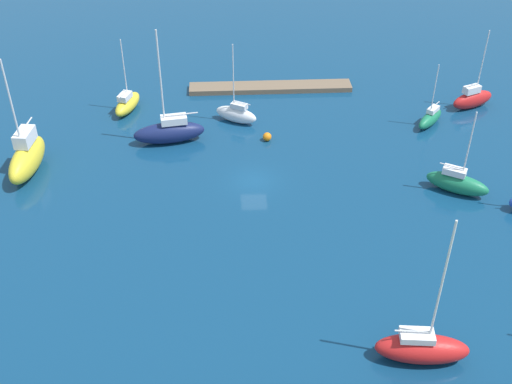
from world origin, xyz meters
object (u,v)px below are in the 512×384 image
object	(u,v)px
sailboat_white_lone_south	(236,114)
mooring_buoy_orange	(267,137)
sailboat_green_by_breakwater	(430,118)
sailboat_navy_center_basin	(169,131)
pier_dock	(270,87)
sailboat_red_west_end	(472,99)
sailboat_green_east_end	(457,183)
sailboat_yellow_along_channel	(127,103)
sailboat_yellow_inner_mooring	(27,157)
sailboat_red_far_south	(422,348)

from	to	relation	value
sailboat_white_lone_south	mooring_buoy_orange	distance (m)	5.15
sailboat_green_by_breakwater	sailboat_navy_center_basin	bearing A→B (deg)	-44.18
pier_dock	sailboat_red_west_end	bearing A→B (deg)	166.00
sailboat_navy_center_basin	sailboat_white_lone_south	distance (m)	7.97
sailboat_green_east_end	sailboat_white_lone_south	xyz separation A→B (m)	(19.94, -14.09, -0.05)
sailboat_green_east_end	sailboat_yellow_along_channel	size ratio (longest dim) A/B	1.01
sailboat_navy_center_basin	sailboat_white_lone_south	world-z (taller)	sailboat_navy_center_basin
sailboat_white_lone_south	sailboat_yellow_along_channel	xyz separation A→B (m)	(12.10, -3.09, -0.03)
sailboat_green_east_end	sailboat_green_by_breakwater	distance (m)	12.41
mooring_buoy_orange	sailboat_yellow_along_channel	bearing A→B (deg)	-25.30
sailboat_green_east_end	sailboat_navy_center_basin	world-z (taller)	sailboat_navy_center_basin
pier_dock	sailboat_yellow_inner_mooring	bearing A→B (deg)	33.71
sailboat_navy_center_basin	sailboat_red_west_end	distance (m)	34.12
sailboat_green_east_end	sailboat_yellow_inner_mooring	xyz separation A→B (m)	(40.15, -5.33, 0.65)
sailboat_green_east_end	sailboat_white_lone_south	distance (m)	24.41
sailboat_navy_center_basin	sailboat_white_lone_south	xyz separation A→B (m)	(-6.98, -3.84, -0.26)
sailboat_red_west_end	sailboat_yellow_inner_mooring	bearing A→B (deg)	169.94
sailboat_navy_center_basin	sailboat_yellow_along_channel	bearing A→B (deg)	-62.61
mooring_buoy_orange	sailboat_green_east_end	bearing A→B (deg)	149.30
sailboat_green_by_breakwater	sailboat_white_lone_south	bearing A→B (deg)	-53.25
sailboat_yellow_inner_mooring	sailboat_navy_center_basin	distance (m)	14.13
sailboat_yellow_inner_mooring	sailboat_navy_center_basin	bearing A→B (deg)	117.04
pier_dock	sailboat_navy_center_basin	distance (m)	16.01
sailboat_green_east_end	sailboat_red_far_south	distance (m)	20.82
sailboat_green_east_end	sailboat_red_west_end	world-z (taller)	sailboat_red_west_end
sailboat_green_east_end	sailboat_red_far_south	xyz separation A→B (m)	(8.33, 19.08, 0.10)
sailboat_red_far_south	sailboat_white_lone_south	distance (m)	35.14
pier_dock	sailboat_white_lone_south	world-z (taller)	sailboat_white_lone_south
sailboat_green_east_end	mooring_buoy_orange	xyz separation A→B (m)	(16.84, -10.00, -0.58)
mooring_buoy_orange	sailboat_yellow_inner_mooring	bearing A→B (deg)	11.34
pier_dock	sailboat_yellow_along_channel	distance (m)	16.94
sailboat_navy_center_basin	mooring_buoy_orange	world-z (taller)	sailboat_navy_center_basin
sailboat_green_by_breakwater	mooring_buoy_orange	xyz separation A→B (m)	(17.78, 2.37, -0.38)
sailboat_green_east_end	sailboat_navy_center_basin	xyz separation A→B (m)	(26.92, -10.25, 0.22)
sailboat_green_east_end	sailboat_navy_center_basin	bearing A→B (deg)	-170.47
sailboat_green_east_end	sailboat_red_west_end	distance (m)	17.40
pier_dock	mooring_buoy_orange	world-z (taller)	mooring_buoy_orange
sailboat_yellow_along_channel	sailboat_red_far_south	bearing A→B (deg)	-128.44
pier_dock	mooring_buoy_orange	bearing A→B (deg)	84.40
sailboat_red_west_end	pier_dock	bearing A→B (deg)	143.04
sailboat_yellow_inner_mooring	mooring_buoy_orange	xyz separation A→B (m)	(-23.31, -4.67, -1.23)
sailboat_yellow_inner_mooring	sailboat_navy_center_basin	world-z (taller)	sailboat_navy_center_basin
sailboat_navy_center_basin	sailboat_yellow_along_channel	world-z (taller)	sailboat_navy_center_basin
sailboat_red_far_south	sailboat_green_by_breakwater	bearing A→B (deg)	79.53
sailboat_red_far_south	sailboat_red_west_end	bearing A→B (deg)	72.77
sailboat_yellow_along_channel	mooring_buoy_orange	distance (m)	16.81
sailboat_green_by_breakwater	sailboat_green_east_end	bearing A→B (deg)	37.12
sailboat_navy_center_basin	sailboat_green_by_breakwater	world-z (taller)	sailboat_navy_center_basin
pier_dock	sailboat_red_far_south	bearing A→B (deg)	100.27
sailboat_yellow_inner_mooring	pier_dock	bearing A→B (deg)	130.36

